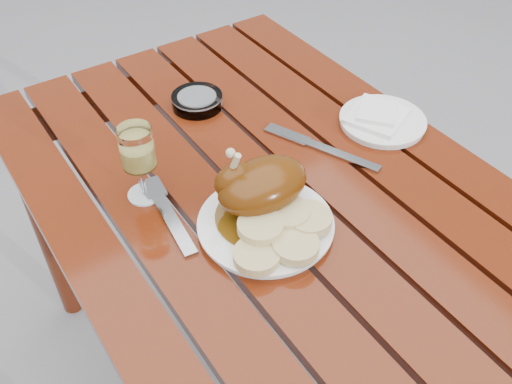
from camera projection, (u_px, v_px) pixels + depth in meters
ground at (265, 382)px, 1.60m from camera, size 60.00×60.00×0.00m
table at (267, 303)px, 1.34m from camera, size 0.80×1.20×0.75m
dinner_plate at (266, 225)px, 1.00m from camera, size 0.30×0.30×0.02m
roast_duck at (259, 186)px, 0.99m from camera, size 0.19×0.16×0.12m
bread_dumplings at (282, 232)px, 0.96m from camera, size 0.20×0.14×0.03m
wine_glass at (140, 164)px, 1.02m from camera, size 0.08×0.08×0.15m
side_plate at (382, 121)px, 1.23m from camera, size 0.19×0.19×0.01m
napkin at (377, 116)px, 1.22m from camera, size 0.15×0.15×0.01m
ashtray at (197, 101)px, 1.27m from camera, size 0.14×0.14×0.03m
fork at (170, 218)px, 1.02m from camera, size 0.05×0.20×0.01m
knife at (330, 151)px, 1.16m from camera, size 0.11×0.21×0.01m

